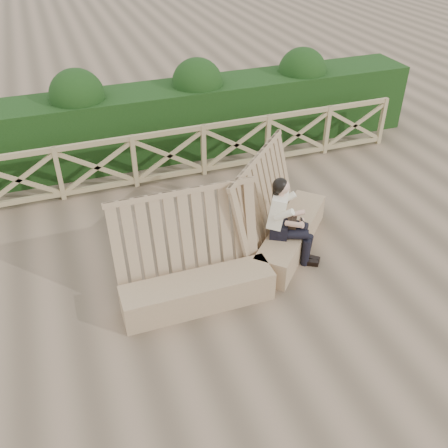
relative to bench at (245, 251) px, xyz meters
name	(u,v)px	position (x,y,z in m)	size (l,w,h in m)	color
ground	(232,287)	(-0.31, -0.28, -0.40)	(60.00, 60.00, 0.00)	brown
bench	(245,251)	(0.00, 0.00, 0.00)	(3.89, 2.16, 1.60)	#907752
woman	(285,218)	(0.71, 0.10, 0.39)	(0.90, 0.75, 1.47)	black
guardrail	(169,156)	(-0.31, 3.22, 0.15)	(10.10, 0.09, 1.10)	#958056
hedge	(154,124)	(-0.31, 4.42, 0.35)	(12.00, 1.20, 1.50)	black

